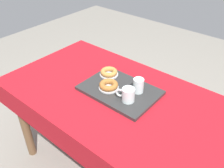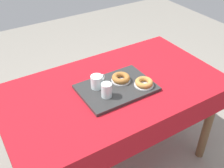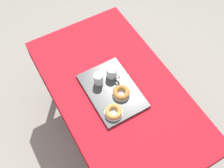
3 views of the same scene
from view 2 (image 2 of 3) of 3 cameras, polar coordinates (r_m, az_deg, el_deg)
ground_plane at (r=2.27m, az=0.34°, el=-15.87°), size 6.00×6.00×0.00m
dining_table at (r=1.80m, az=0.41°, el=-2.86°), size 1.45×0.83×0.75m
serving_tray at (r=1.71m, az=0.94°, el=-0.83°), size 0.47×0.33×0.02m
tea_mug_left at (r=1.68m, az=-3.22°, el=0.44°), size 0.11×0.08×0.08m
water_glass_near at (r=1.60m, az=-1.16°, el=-1.40°), size 0.07×0.07×0.09m
donut_plate_left at (r=1.75m, az=1.87°, el=0.78°), size 0.12×0.12×0.01m
sugar_donut_left at (r=1.74m, az=1.88°, el=1.34°), size 0.12×0.12×0.03m
donut_plate_right at (r=1.72m, az=6.76°, el=-0.16°), size 0.12×0.12×0.01m
sugar_donut_right at (r=1.71m, az=6.80°, el=0.37°), size 0.11×0.11×0.03m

